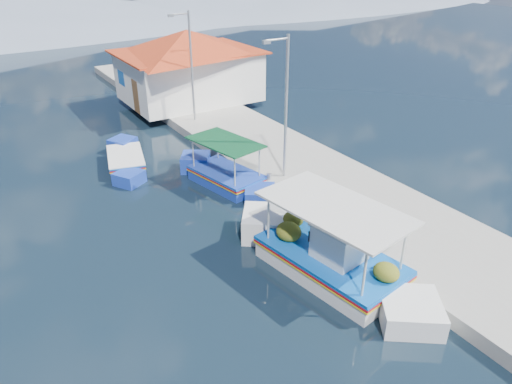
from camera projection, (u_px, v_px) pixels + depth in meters
ground at (213, 237)px, 17.29m from camera, size 160.00×160.00×0.00m
quay at (260, 146)px, 24.47m from camera, size 5.00×44.00×0.50m
bollards at (232, 152)px, 22.73m from camera, size 0.20×17.20×0.30m
main_caique at (329, 258)px, 15.19m from camera, size 3.24×8.30×2.76m
caique_green_canopy at (226, 177)px, 21.00m from camera, size 2.64×6.00×2.29m
caique_blue_hull at (125, 162)px, 22.69m from camera, size 2.48×5.28×0.97m
harbor_building at (188, 64)px, 30.19m from camera, size 10.49×10.49×4.40m
lamp_post_near at (284, 102)px, 19.15m from camera, size 1.21×0.14×6.00m
lamp_post_far at (190, 62)px, 25.89m from camera, size 1.21×0.14×6.00m
mountain_ridge at (57, 11)px, 61.41m from camera, size 171.40×96.00×5.50m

